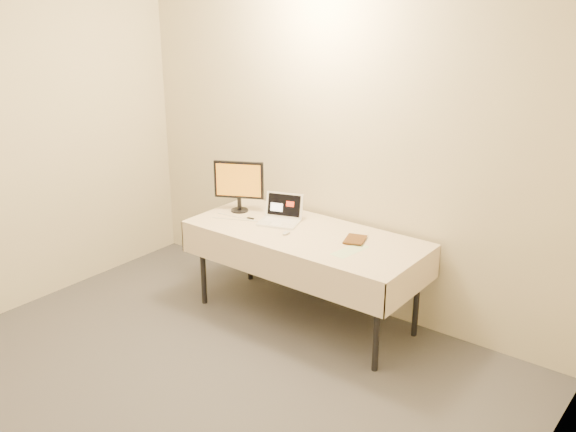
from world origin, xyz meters
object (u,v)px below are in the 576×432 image
Objects in this scene: table at (305,240)px; book at (346,227)px; laptop at (281,215)px; monitor at (239,182)px.

table is 0.37m from book.
laptop is 1.93× the size of book.
book is (0.62, -0.01, 0.05)m from laptop.
monitor is (-0.72, 0.06, 0.31)m from table.
laptop is at bearing -25.45° from monitor.
monitor reaches higher than laptop.
monitor is 2.18× the size of book.
book is at bearing -27.24° from monitor.
book reaches higher than table.
monitor reaches higher than book.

